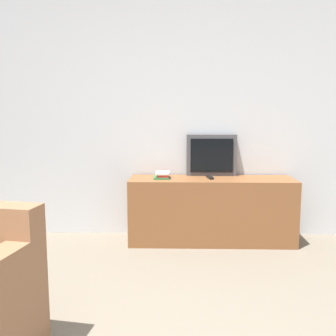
% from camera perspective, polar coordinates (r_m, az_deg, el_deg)
% --- Properties ---
extents(wall_back, '(9.00, 0.06, 2.60)m').
position_cam_1_polar(wall_back, '(4.16, -5.10, 8.07)').
color(wall_back, silver).
rests_on(wall_back, ground_plane).
extents(tv_stand, '(1.64, 0.46, 0.65)m').
position_cam_1_polar(tv_stand, '(3.99, 6.31, -6.10)').
color(tv_stand, brown).
rests_on(tv_stand, ground_plane).
extents(television, '(0.51, 0.09, 0.42)m').
position_cam_1_polar(television, '(4.08, 6.31, 1.87)').
color(television, '#4C4C51').
rests_on(television, tv_stand).
extents(book_stack, '(0.16, 0.20, 0.06)m').
position_cam_1_polar(book_stack, '(3.91, -0.81, -1.05)').
color(book_stack, '#2D753D').
rests_on(book_stack, tv_stand).
extents(remote_on_stand, '(0.07, 0.17, 0.02)m').
position_cam_1_polar(remote_on_stand, '(3.92, 6.09, -1.33)').
color(remote_on_stand, black).
rests_on(remote_on_stand, tv_stand).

